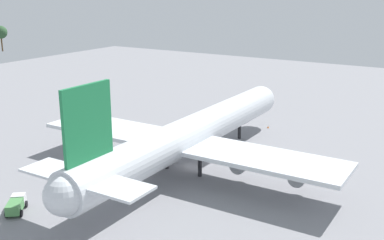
% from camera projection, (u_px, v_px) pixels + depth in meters
% --- Properties ---
extents(ground_plane, '(263.44, 263.44, 0.00)m').
position_uv_depth(ground_plane, '(192.00, 167.00, 83.93)').
color(ground_plane, gray).
extents(cargo_airplane, '(65.86, 56.16, 19.43)m').
position_uv_depth(cargo_airplane, '(191.00, 134.00, 81.97)').
color(cargo_airplane, silver).
rests_on(cargo_airplane, ground_plane).
extents(baggage_tug, '(4.91, 4.41, 1.99)m').
position_uv_depth(baggage_tug, '(16.00, 205.00, 66.68)').
color(baggage_tug, silver).
rests_on(baggage_tug, ground_plane).
extents(safety_cone_nose, '(0.39, 0.39, 0.55)m').
position_uv_depth(safety_cone_nose, '(268.00, 127.00, 106.99)').
color(safety_cone_nose, orange).
rests_on(safety_cone_nose, ground_plane).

